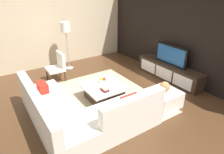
# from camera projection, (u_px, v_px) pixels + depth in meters

# --- Properties ---
(ground_plane) EXTENTS (14.00, 14.00, 0.00)m
(ground_plane) POSITION_uv_depth(u_px,v_px,m) (103.00, 101.00, 5.16)
(ground_plane) COLOR #4C301C
(feature_wall_back) EXTENTS (6.40, 0.12, 2.80)m
(feature_wall_back) POSITION_uv_depth(u_px,v_px,m) (181.00, 34.00, 5.91)
(feature_wall_back) COLOR black
(feature_wall_back) RESTS_ON ground
(side_wall_left) EXTENTS (0.12, 5.20, 2.80)m
(side_wall_left) POSITION_uv_depth(u_px,v_px,m) (60.00, 25.00, 7.07)
(side_wall_left) COLOR beige
(side_wall_left) RESTS_ON ground
(area_rug) EXTENTS (3.08, 2.63, 0.01)m
(area_rug) POSITION_uv_depth(u_px,v_px,m) (101.00, 100.00, 5.23)
(area_rug) COLOR tan
(area_rug) RESTS_ON ground
(media_console) EXTENTS (2.25, 0.47, 0.50)m
(media_console) POSITION_uv_depth(u_px,v_px,m) (169.00, 72.00, 6.25)
(media_console) COLOR #332319
(media_console) RESTS_ON ground
(television) EXTENTS (1.15, 0.06, 0.60)m
(television) POSITION_uv_depth(u_px,v_px,m) (171.00, 55.00, 6.01)
(television) COLOR black
(television) RESTS_ON media_console
(sectional_couch) EXTENTS (2.52, 2.32, 0.86)m
(sectional_couch) POSITION_uv_depth(u_px,v_px,m) (79.00, 113.00, 4.19)
(sectional_couch) COLOR white
(sectional_couch) RESTS_ON ground
(coffee_table) EXTENTS (0.95, 0.99, 0.38)m
(coffee_table) POSITION_uv_depth(u_px,v_px,m) (104.00, 92.00, 5.20)
(coffee_table) COLOR #332319
(coffee_table) RESTS_ON ground
(accent_chair_near) EXTENTS (0.53, 0.50, 0.87)m
(accent_chair_near) POSITION_uv_depth(u_px,v_px,m) (58.00, 65.00, 6.10)
(accent_chair_near) COLOR #332319
(accent_chair_near) RESTS_ON ground
(floor_lamp) EXTENTS (0.31, 0.31, 1.62)m
(floor_lamp) POSITION_uv_depth(u_px,v_px,m) (66.00, 30.00, 6.56)
(floor_lamp) COLOR #A5A5AA
(floor_lamp) RESTS_ON ground
(ottoman) EXTENTS (0.70, 0.70, 0.40)m
(ottoman) POSITION_uv_depth(u_px,v_px,m) (163.00, 98.00, 4.92)
(ottoman) COLOR white
(ottoman) RESTS_ON ground
(fruit_bowl) EXTENTS (0.28, 0.28, 0.13)m
(fruit_bowl) POSITION_uv_depth(u_px,v_px,m) (104.00, 81.00, 5.28)
(fruit_bowl) COLOR silver
(fruit_bowl) RESTS_ON coffee_table
(decorative_ball) EXTENTS (0.24, 0.24, 0.24)m
(decorative_ball) POSITION_uv_depth(u_px,v_px,m) (165.00, 87.00, 4.78)
(decorative_ball) COLOR #AD8451
(decorative_ball) RESTS_ON ottoman
(book_stack) EXTENTS (0.22, 0.15, 0.09)m
(book_stack) POSITION_uv_depth(u_px,v_px,m) (105.00, 89.00, 4.88)
(book_stack) COLOR #1E232D
(book_stack) RESTS_ON coffee_table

